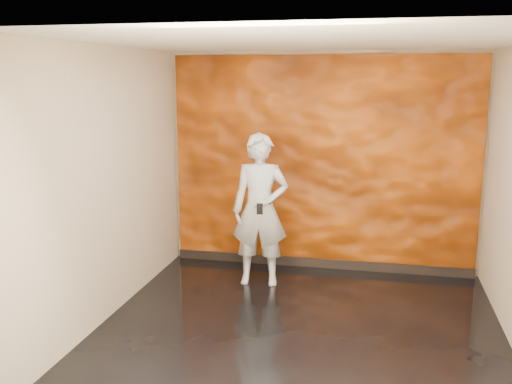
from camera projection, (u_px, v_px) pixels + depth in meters
room at (301, 192)px, 5.44m from camera, size 4.02×4.02×2.81m
feature_wall at (322, 164)px, 7.32m from camera, size 3.90×0.06×2.75m
baseboard at (320, 263)px, 7.55m from camera, size 3.90×0.04×0.12m
man at (260, 210)px, 6.83m from camera, size 0.71×0.50×1.84m
phone at (260, 209)px, 6.54m from camera, size 0.07×0.02×0.13m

